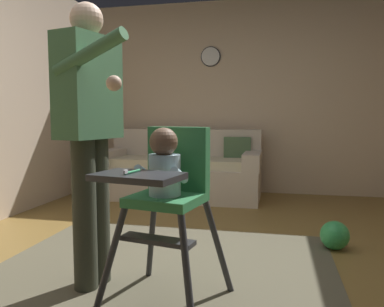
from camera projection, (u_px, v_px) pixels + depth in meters
name	position (u px, v px, depth m)	size (l,w,h in m)	color
ground	(183.00, 278.00, 2.57)	(5.74, 7.27, 0.10)	olive
wall_far	(233.00, 98.00, 5.23)	(4.94, 0.06, 2.57)	beige
area_rug	(152.00, 283.00, 2.37)	(2.29, 2.38, 0.01)	brown
couch	(182.00, 171.00, 4.94)	(2.02, 0.86, 0.86)	beige
high_chair	(167.00, 181.00, 2.07)	(0.71, 0.80, 0.98)	#2E2F33
adult_standing	(90.00, 129.00, 2.27)	(0.50, 0.58, 1.68)	#34372B
toy_ball	(335.00, 235.00, 2.98)	(0.22, 0.22, 0.22)	green
wall_clock	(211.00, 57.00, 5.20)	(0.27, 0.04, 0.27)	white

